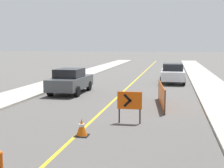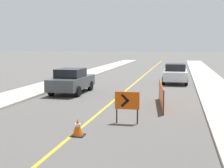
# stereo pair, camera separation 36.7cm
# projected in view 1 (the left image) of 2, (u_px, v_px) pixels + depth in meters

# --- Properties ---
(lane_stripe) EXTENTS (0.12, 72.11, 0.01)m
(lane_stripe) POSITION_uv_depth(u_px,v_px,m) (131.00, 84.00, 24.40)
(lane_stripe) COLOR gold
(lane_stripe) RESTS_ON ground_plane
(sidewalk_left) EXTENTS (2.59, 72.11, 0.13)m
(sidewalk_left) POSITION_uv_depth(u_px,v_px,m) (59.00, 82.00, 25.53)
(sidewalk_left) COLOR #ADA89E
(sidewalk_left) RESTS_ON ground_plane
(sidewalk_right) EXTENTS (2.59, 72.11, 0.13)m
(sidewalk_right) POSITION_uv_depth(u_px,v_px,m) (210.00, 86.00, 23.25)
(sidewalk_right) COLOR #ADA89E
(sidewalk_right) RESTS_ON ground_plane
(traffic_cone_fifth) EXTENTS (0.46, 0.46, 0.59)m
(traffic_cone_fifth) POSITION_uv_depth(u_px,v_px,m) (82.00, 128.00, 10.59)
(traffic_cone_fifth) COLOR black
(traffic_cone_fifth) RESTS_ON ground_plane
(arrow_barricade_primary) EXTENTS (0.97, 0.09, 1.27)m
(arrow_barricade_primary) POSITION_uv_depth(u_px,v_px,m) (130.00, 102.00, 12.24)
(arrow_barricade_primary) COLOR #EF560C
(arrow_barricade_primary) RESTS_ON ground_plane
(safety_mesh_fence) EXTENTS (0.51, 4.30, 1.11)m
(safety_mesh_fence) POSITION_uv_depth(u_px,v_px,m) (162.00, 95.00, 15.78)
(safety_mesh_fence) COLOR #EF560C
(safety_mesh_fence) RESTS_ON ground_plane
(parked_car_curb_near) EXTENTS (1.94, 4.34, 1.59)m
(parked_car_curb_near) POSITION_uv_depth(u_px,v_px,m) (70.00, 81.00, 19.90)
(parked_car_curb_near) COLOR #474C51
(parked_car_curb_near) RESTS_ON ground_plane
(parked_car_curb_mid) EXTENTS (1.94, 4.32, 1.59)m
(parked_car_curb_mid) POSITION_uv_depth(u_px,v_px,m) (173.00, 73.00, 25.18)
(parked_car_curb_mid) COLOR silver
(parked_car_curb_mid) RESTS_ON ground_plane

